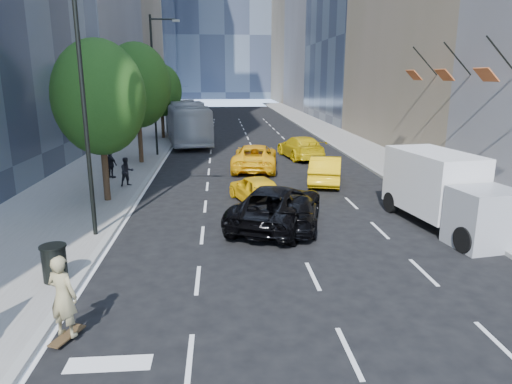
{
  "coord_description": "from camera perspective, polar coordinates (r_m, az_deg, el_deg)",
  "views": [
    {
      "loc": [
        -1.76,
        -12.7,
        5.94
      ],
      "look_at": [
        -0.4,
        4.27,
        1.6
      ],
      "focal_mm": 32.0,
      "sensor_mm": 36.0,
      "label": 1
    }
  ],
  "objects": [
    {
      "name": "ground",
      "position": [
        14.13,
        3.06,
        -10.57
      ],
      "size": [
        160.0,
        160.0,
        0.0
      ],
      "primitive_type": "plane",
      "color": "black",
      "rests_on": "ground"
    },
    {
      "name": "sidewalk_left",
      "position": [
        43.7,
        -14.14,
        6.15
      ],
      "size": [
        6.0,
        120.0,
        0.15
      ],
      "primitive_type": "cube",
      "color": "slate",
      "rests_on": "ground"
    },
    {
      "name": "sidewalk_right",
      "position": [
        44.67,
        10.81,
        6.5
      ],
      "size": [
        4.0,
        120.0,
        0.15
      ],
      "primitive_type": "cube",
      "color": "slate",
      "rests_on": "ground"
    },
    {
      "name": "lamp_near",
      "position": [
        17.31,
        -20.4,
        13.02
      ],
      "size": [
        2.13,
        0.22,
        10.0
      ],
      "color": "black",
      "rests_on": "sidewalk_left"
    },
    {
      "name": "lamp_far",
      "position": [
        35.0,
        -12.42,
        13.77
      ],
      "size": [
        2.13,
        0.22,
        10.0
      ],
      "color": "black",
      "rests_on": "sidewalk_left"
    },
    {
      "name": "tree_near",
      "position": [
        22.39,
        -18.99,
        11.06
      ],
      "size": [
        4.2,
        4.2,
        7.46
      ],
      "color": "black",
      "rests_on": "sidewalk_left"
    },
    {
      "name": "tree_mid",
      "position": [
        32.17,
        -14.67,
        12.74
      ],
      "size": [
        4.5,
        4.5,
        7.99
      ],
      "color": "black",
      "rests_on": "sidewalk_left"
    },
    {
      "name": "tree_far",
      "position": [
        45.05,
        -11.78,
        12.33
      ],
      "size": [
        3.9,
        3.9,
        6.92
      ],
      "color": "black",
      "rests_on": "sidewalk_left"
    },
    {
      "name": "traffic_signal",
      "position": [
        52.93,
        -9.82,
        12.25
      ],
      "size": [
        2.48,
        0.53,
        5.2
      ],
      "color": "black",
      "rests_on": "sidewalk_left"
    },
    {
      "name": "facade_flags",
      "position": [
        25.87,
        24.82,
        13.57
      ],
      "size": [
        1.85,
        13.3,
        2.05
      ],
      "color": "black",
      "rests_on": "ground"
    },
    {
      "name": "skateboarder",
      "position": [
        11.47,
        -22.93,
        -12.53
      ],
      "size": [
        0.84,
        0.7,
        1.96
      ],
      "primitive_type": "imported",
      "rotation": [
        0.0,
        0.0,
        2.76
      ],
      "color": "#897E55",
      "rests_on": "ground"
    },
    {
      "name": "black_sedan_lincoln",
      "position": [
        18.56,
        2.6,
        -1.7
      ],
      "size": [
        4.85,
        6.57,
        1.66
      ],
      "primitive_type": "imported",
      "rotation": [
        0.0,
        0.0,
        2.74
      ],
      "color": "black",
      "rests_on": "ground"
    },
    {
      "name": "black_sedan_mercedes",
      "position": [
        18.4,
        4.88,
        -2.39
      ],
      "size": [
        2.88,
        4.93,
        1.34
      ],
      "primitive_type": "imported",
      "rotation": [
        0.0,
        0.0,
        2.91
      ],
      "color": "black",
      "rests_on": "ground"
    },
    {
      "name": "taxi_a",
      "position": [
        21.8,
        -0.0,
        0.38
      ],
      "size": [
        2.77,
        4.38,
        1.39
      ],
      "primitive_type": "imported",
      "rotation": [
        0.0,
        0.0,
        3.44
      ],
      "color": "yellow",
      "rests_on": "ground"
    },
    {
      "name": "taxi_b",
      "position": [
        26.16,
        8.7,
        2.8
      ],
      "size": [
        2.9,
        5.11,
        1.59
      ],
      "primitive_type": "imported",
      "rotation": [
        0.0,
        0.0,
        2.88
      ],
      "color": "#E0A90B",
      "rests_on": "ground"
    },
    {
      "name": "taxi_c",
      "position": [
        29.74,
        -0.14,
        4.39
      ],
      "size": [
        3.44,
        6.22,
        1.65
      ],
      "primitive_type": "imported",
      "rotation": [
        0.0,
        0.0,
        3.02
      ],
      "color": "#FFB70D",
      "rests_on": "ground"
    },
    {
      "name": "taxi_d",
      "position": [
        34.12,
        5.57,
        5.6
      ],
      "size": [
        3.15,
        5.92,
        1.63
      ],
      "primitive_type": "imported",
      "rotation": [
        0.0,
        0.0,
        3.3
      ],
      "color": "#DBB70B",
      "rests_on": "ground"
    },
    {
      "name": "city_bus",
      "position": [
        42.9,
        -8.71,
        8.68
      ],
      "size": [
        5.2,
        13.67,
        3.72
      ],
      "primitive_type": "imported",
      "rotation": [
        0.0,
        0.0,
        0.16
      ],
      "color": "#B4B7BA",
      "rests_on": "ground"
    },
    {
      "name": "box_truck",
      "position": [
        19.68,
        22.51,
        0.13
      ],
      "size": [
        3.13,
        6.4,
        2.93
      ],
      "rotation": [
        0.0,
        0.0,
        0.15
      ],
      "color": "silver",
      "rests_on": "ground"
    },
    {
      "name": "pedestrian_a",
      "position": [
        25.59,
        -15.85,
        2.46
      ],
      "size": [
        0.95,
        0.9,
        1.55
      ],
      "primitive_type": "imported",
      "rotation": [
        0.0,
        0.0,
        0.57
      ],
      "color": "black",
      "rests_on": "sidewalk_left"
    },
    {
      "name": "pedestrian_b",
      "position": [
        27.84,
        -17.67,
        3.3
      ],
      "size": [
        0.98,
        0.88,
        1.6
      ],
      "primitive_type": "imported",
      "rotation": [
        0.0,
        0.0,
        2.49
      ],
      "color": "black",
      "rests_on": "sidewalk_left"
    },
    {
      "name": "trash_can",
      "position": [
        14.57,
        -23.88,
        -8.21
      ],
      "size": [
        0.69,
        0.69,
        1.03
      ],
      "primitive_type": "cylinder",
      "color": "black",
      "rests_on": "sidewalk_left"
    }
  ]
}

